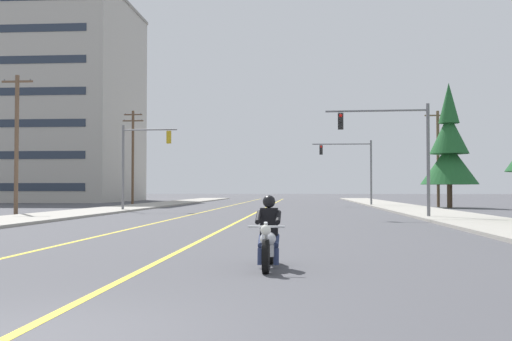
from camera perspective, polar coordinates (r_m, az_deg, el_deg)
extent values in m
plane|color=#47474C|center=(7.24, -20.68, -14.24)|extent=(400.00, 400.00, 0.00)
cube|color=yellow|center=(51.54, 0.80, -3.48)|extent=(0.16, 100.00, 0.01)
cube|color=yellow|center=(51.89, -3.30, -3.47)|extent=(0.16, 100.00, 0.01)
cube|color=#9E998E|center=(47.17, 14.39, -3.51)|extent=(4.40, 110.00, 0.14)
cube|color=#9E998E|center=(48.56, -12.72, -3.47)|extent=(4.40, 110.00, 0.14)
cylinder|color=black|center=(11.74, 0.91, -7.91)|extent=(0.12, 0.64, 0.64)
cylinder|color=black|center=(13.28, 1.34, -7.19)|extent=(0.12, 0.64, 0.64)
cylinder|color=silver|center=(11.81, 0.94, -6.33)|extent=(0.07, 0.33, 0.68)
sphere|color=white|center=(11.64, 0.89, -5.49)|extent=(0.20, 0.20, 0.20)
cylinder|color=silver|center=(11.84, 0.95, -5.18)|extent=(0.70, 0.05, 0.04)
ellipsoid|color=#B7BABF|center=(12.36, 1.10, -6.29)|extent=(0.32, 0.56, 0.28)
cube|color=silver|center=(12.50, 1.14, -7.30)|extent=(0.24, 0.44, 0.24)
cube|color=black|center=(12.80, 1.23, -6.40)|extent=(0.28, 0.52, 0.12)
cube|color=#B7BABF|center=(13.20, 1.33, -5.91)|extent=(0.20, 0.36, 0.08)
cylinder|color=silver|center=(12.91, 0.62, -7.43)|extent=(0.08, 0.55, 0.08)
cube|color=black|center=(12.74, 1.21, -4.71)|extent=(0.36, 0.24, 0.56)
sphere|color=black|center=(12.70, 1.21, -2.87)|extent=(0.26, 0.26, 0.26)
cylinder|color=navy|center=(12.62, 1.82, -6.47)|extent=(0.14, 0.44, 0.30)
cylinder|color=navy|center=(12.47, 1.87, -7.91)|extent=(0.11, 0.16, 0.35)
cylinder|color=black|center=(12.46, 2.06, -4.32)|extent=(0.10, 0.52, 0.27)
cylinder|color=navy|center=(12.63, 0.54, -6.46)|extent=(0.14, 0.44, 0.30)
cylinder|color=navy|center=(12.49, 0.39, -7.90)|extent=(0.11, 0.16, 0.35)
cylinder|color=black|center=(12.49, 0.22, -4.31)|extent=(0.10, 0.52, 0.27)
cylinder|color=slate|center=(34.55, 15.55, 0.85)|extent=(0.18, 0.18, 6.20)
cylinder|color=slate|center=(34.47, 10.99, 5.42)|extent=(5.48, 0.35, 0.11)
cube|color=black|center=(34.32, 7.78, 4.51)|extent=(0.31, 0.25, 0.90)
sphere|color=red|center=(34.20, 7.79, 5.03)|extent=(0.18, 0.18, 0.18)
sphere|color=black|center=(34.16, 7.79, 4.54)|extent=(0.18, 0.18, 0.18)
sphere|color=black|center=(34.13, 7.79, 4.03)|extent=(0.18, 0.18, 0.18)
cylinder|color=slate|center=(45.59, -12.13, 0.22)|extent=(0.18, 0.18, 6.20)
cylinder|color=slate|center=(45.19, -9.72, 3.72)|extent=(3.95, 0.22, 0.11)
cube|color=#B79319|center=(44.79, -8.02, 3.05)|extent=(0.31, 0.25, 0.90)
sphere|color=red|center=(44.97, -7.97, 3.41)|extent=(0.18, 0.18, 0.18)
sphere|color=black|center=(44.94, -7.97, 3.03)|extent=(0.18, 0.18, 0.18)
sphere|color=black|center=(44.92, -7.97, 2.65)|extent=(0.18, 0.18, 0.18)
cylinder|color=slate|center=(59.32, 10.54, -0.23)|extent=(0.18, 0.18, 6.20)
cylinder|color=slate|center=(59.18, 7.87, 2.42)|extent=(5.52, 0.19, 0.11)
cube|color=black|center=(59.03, 6.00, 1.89)|extent=(0.30, 0.24, 0.90)
sphere|color=red|center=(58.89, 6.01, 2.19)|extent=(0.18, 0.18, 0.18)
sphere|color=black|center=(58.87, 6.01, 1.90)|extent=(0.18, 0.18, 0.18)
sphere|color=black|center=(58.85, 6.01, 1.61)|extent=(0.18, 0.18, 0.18)
cylinder|color=brown|center=(41.89, -21.15, 2.24)|extent=(0.26, 0.26, 8.79)
cube|color=brown|center=(42.35, -21.09, 7.64)|extent=(2.01, 0.12, 0.12)
cylinder|color=slate|center=(42.73, -22.12, 7.70)|extent=(0.08, 0.08, 0.12)
cylinder|color=slate|center=(42.01, -20.04, 7.84)|extent=(0.08, 0.08, 0.12)
cylinder|color=brown|center=(57.40, 16.39, 1.03)|extent=(0.26, 0.26, 8.56)
cube|color=brown|center=(57.72, 16.36, 4.88)|extent=(2.28, 0.12, 0.12)
cylinder|color=slate|center=(57.53, 15.42, 5.00)|extent=(0.08, 0.08, 0.12)
cylinder|color=slate|center=(57.93, 17.29, 4.96)|extent=(0.08, 0.08, 0.12)
cylinder|color=brown|center=(65.68, -11.26, 1.18)|extent=(0.26, 0.26, 9.75)
cube|color=brown|center=(66.05, -11.24, 5.06)|extent=(1.91, 0.12, 0.12)
cylinder|color=slate|center=(66.28, -11.91, 5.13)|extent=(0.08, 0.08, 0.12)
cylinder|color=slate|center=(65.85, -10.56, 5.16)|extent=(0.08, 0.08, 0.12)
cube|color=brown|center=(65.98, -11.24, 4.50)|extent=(2.19, 0.12, 0.12)
cylinder|color=slate|center=(66.24, -12.01, 4.57)|extent=(0.08, 0.08, 0.12)
cylinder|color=slate|center=(65.75, -10.46, 4.60)|extent=(0.08, 0.08, 0.12)
cylinder|color=#4C3828|center=(55.25, 17.38, -2.26)|extent=(0.44, 0.44, 1.99)
cone|color=#1E5628|center=(55.29, 17.35, 0.58)|extent=(4.86, 4.86, 3.48)
cone|color=#1E5628|center=(55.45, 17.33, 3.28)|extent=(3.30, 3.30, 3.48)
cone|color=#1E5628|center=(55.74, 17.30, 5.95)|extent=(1.75, 1.75, 3.48)
cube|color=#B2ADA3|center=(86.50, -19.61, 5.81)|extent=(24.55, 19.86, 25.56)
cube|color=gray|center=(89.11, -19.52, 14.12)|extent=(24.79, 20.10, 0.40)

